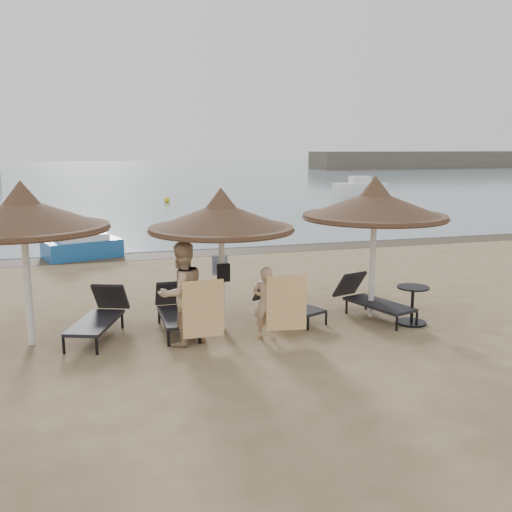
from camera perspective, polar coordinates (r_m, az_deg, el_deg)
The scene contains 21 objects.
ground at distance 11.67m, azimuth -3.35°, elevation -8.17°, with size 160.00×160.00×0.00m, color #978160.
sea at distance 90.87m, azimuth -14.98°, elevation 8.12°, with size 200.00×140.00×0.03m, color slate.
wet_sand_strip at distance 20.66m, azimuth -9.27°, elevation 0.13°, with size 200.00×1.60×0.01m, color #453927.
palapa_left at distance 11.57m, azimuth -22.32°, elevation 3.82°, with size 3.23×3.23×3.20m.
palapa_center at distance 11.68m, azimuth -3.51°, elevation 3.87°, with size 3.02×3.02×3.00m.
palapa_right at distance 12.86m, azimuth 11.78°, elevation 5.00°, with size 3.22×3.22×3.19m.
lounger_far_left at distance 12.14m, azimuth -15.33°, elevation -5.70°, with size 1.38×2.21×0.94m.
lounger_near_left at distance 12.25m, azimuth -8.04°, elevation -5.34°, with size 0.68×2.03×0.91m.
lounger_near_right at distance 12.92m, azimuth 2.98°, elevation -4.56°, with size 1.29×1.93×0.82m.
lounger_far_right at distance 13.25m, azimuth 11.33°, elevation -4.18°, with size 1.25×2.16×0.92m.
side_table at distance 12.90m, azimuth 15.35°, elevation -4.87°, with size 0.69×0.69×0.83m.
person_left at distance 11.07m, azimuth -7.45°, elevation -2.94°, with size 1.08×0.70×2.36m, color tan.
person_right at distance 11.39m, azimuth 1.00°, elevation -4.13°, with size 0.79×0.51×1.71m, color tan.
towel_left at distance 10.90m, azimuth -5.28°, elevation -5.30°, with size 0.80×0.03×1.12m.
towel_right at distance 11.29m, azimuth 3.09°, elevation -4.72°, with size 0.79×0.14×1.12m.
bag_patterned at distance 12.02m, azimuth -3.64°, elevation -0.90°, with size 0.34×0.14×0.41m.
bag_dark at distance 11.71m, azimuth -3.27°, elevation -1.69°, with size 0.27×0.11×0.37m.
pedal_boat at distance 20.76m, azimuth -17.10°, elevation 1.04°, with size 2.83×2.16×1.16m.
buoy_left at distance 36.77m, azimuth -20.66°, elevation 4.51°, with size 0.35×0.35×0.35m, color yellow.
buoy_mid at distance 39.95m, azimuth -8.90°, elevation 5.57°, with size 0.41×0.41×0.41m, color yellow.
buoy_right at distance 34.95m, azimuth 9.77°, elevation 4.78°, with size 0.39×0.39×0.39m, color yellow.
Camera 1 is at (-2.46, -10.75, 3.80)m, focal length 40.00 mm.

